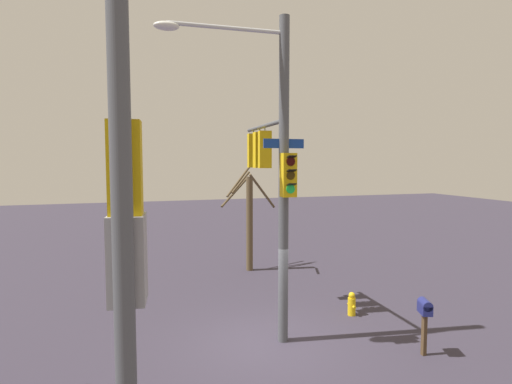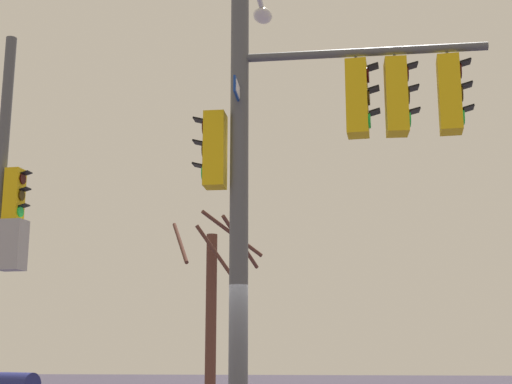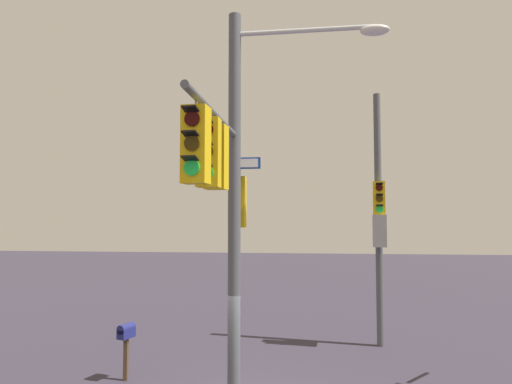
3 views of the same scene
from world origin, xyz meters
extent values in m
cylinder|color=#4C4F54|center=(-0.05, 0.46, 4.22)|extent=(0.26, 0.26, 8.44)
cylinder|color=silver|center=(-0.10, -0.99, 8.01)|extent=(0.20, 2.92, 0.10)
ellipsoid|color=silver|center=(-0.15, -2.45, 7.93)|extent=(0.38, 0.61, 0.20)
cylinder|color=#4C4F54|center=(-1.83, 0.52, 5.83)|extent=(3.55, 0.24, 0.12)
cube|color=gold|center=(-1.75, 0.52, 5.13)|extent=(0.34, 0.39, 1.10)
cylinder|color=#2F0403|center=(-1.91, 0.54, 5.47)|extent=(0.05, 0.22, 0.22)
cube|color=black|center=(-1.98, 0.54, 5.59)|extent=(0.18, 0.23, 0.06)
cylinder|color=#352504|center=(-1.91, 0.54, 5.13)|extent=(0.05, 0.22, 0.22)
cube|color=black|center=(-1.98, 0.54, 5.25)|extent=(0.18, 0.23, 0.06)
cylinder|color=#19D147|center=(-1.91, 0.54, 4.79)|extent=(0.05, 0.22, 0.22)
cube|color=black|center=(-1.98, 0.54, 4.91)|extent=(0.18, 0.23, 0.06)
cylinder|color=#4C4F54|center=(-1.75, 0.52, 5.75)|extent=(0.04, 0.04, 0.15)
cube|color=gold|center=(-2.30, 0.54, 5.13)|extent=(0.30, 0.36, 1.10)
cylinder|color=#2F0403|center=(-2.46, 0.54, 5.47)|extent=(0.03, 0.22, 0.22)
cube|color=black|center=(-2.54, 0.54, 5.59)|extent=(0.16, 0.21, 0.06)
cylinder|color=#352504|center=(-2.46, 0.54, 5.13)|extent=(0.03, 0.22, 0.22)
cube|color=black|center=(-2.54, 0.54, 5.25)|extent=(0.16, 0.21, 0.06)
cylinder|color=#19D147|center=(-2.46, 0.54, 4.79)|extent=(0.03, 0.22, 0.22)
cube|color=black|center=(-2.54, 0.54, 4.91)|extent=(0.16, 0.21, 0.06)
cylinder|color=#4C4F54|center=(-2.30, 0.54, 5.75)|extent=(0.04, 0.04, 0.15)
cube|color=gold|center=(-3.03, 0.56, 5.13)|extent=(0.33, 0.39, 1.10)
cylinder|color=#2F0403|center=(-3.20, 0.58, 5.47)|extent=(0.05, 0.22, 0.22)
cube|color=black|center=(-3.27, 0.58, 5.59)|extent=(0.18, 0.22, 0.06)
cylinder|color=#352504|center=(-3.20, 0.58, 5.13)|extent=(0.05, 0.22, 0.22)
cube|color=black|center=(-3.27, 0.58, 5.25)|extent=(0.18, 0.22, 0.06)
cylinder|color=#19D147|center=(-3.20, 0.58, 4.79)|extent=(0.05, 0.22, 0.22)
cube|color=black|center=(-3.27, 0.58, 4.91)|extent=(0.18, 0.22, 0.06)
cylinder|color=#4C4F54|center=(-3.03, 0.56, 5.75)|extent=(0.04, 0.04, 0.15)
cube|color=gold|center=(0.30, 0.45, 4.44)|extent=(0.31, 0.37, 1.10)
cylinder|color=#2F0403|center=(0.47, 0.45, 4.78)|extent=(0.04, 0.22, 0.22)
cube|color=black|center=(0.54, 0.44, 4.90)|extent=(0.17, 0.21, 0.06)
cylinder|color=#352504|center=(0.47, 0.45, 4.44)|extent=(0.04, 0.22, 0.22)
cube|color=black|center=(0.54, 0.44, 4.56)|extent=(0.17, 0.21, 0.06)
cylinder|color=#19D147|center=(0.47, 0.45, 4.10)|extent=(0.04, 0.22, 0.22)
cube|color=black|center=(0.54, 0.44, 4.22)|extent=(0.17, 0.21, 0.06)
cube|color=navy|center=(-0.05, 0.46, 5.24)|extent=(0.05, 1.10, 0.24)
cube|color=white|center=(-0.07, 0.46, 5.24)|extent=(0.02, 1.00, 0.18)
cylinder|color=#4C4F54|center=(5.34, -3.45, 4.08)|extent=(0.23, 0.23, 8.15)
cube|color=#99999E|center=(4.97, -3.41, 3.67)|extent=(0.55, 0.46, 1.01)
cube|color=gold|center=(5.01, -3.41, 4.69)|extent=(0.34, 0.39, 1.10)
cylinder|color=#2F0403|center=(4.84, -3.39, 5.03)|extent=(0.05, 0.22, 0.22)
cube|color=black|center=(4.77, -3.38, 5.15)|extent=(0.18, 0.23, 0.06)
cylinder|color=#352504|center=(4.84, -3.39, 4.69)|extent=(0.05, 0.22, 0.22)
cube|color=black|center=(4.77, -3.38, 4.81)|extent=(0.18, 0.23, 0.06)
cylinder|color=#19D147|center=(4.84, -3.39, 4.35)|extent=(0.05, 0.22, 0.22)
cube|color=black|center=(4.77, -3.38, 4.47)|extent=(0.18, 0.23, 0.06)
cube|color=#4C3823|center=(1.74, 3.49, 0.53)|extent=(0.10, 0.10, 1.05)
cube|color=navy|center=(1.74, 3.49, 1.17)|extent=(0.50, 0.38, 0.24)
cylinder|color=navy|center=(1.74, 3.49, 1.29)|extent=(0.50, 0.38, 0.24)
camera|label=1|loc=(9.78, -3.38, 4.79)|focal=28.59mm
camera|label=2|loc=(-1.23, 10.40, 1.61)|focal=50.78mm
camera|label=3|loc=(-8.93, -0.89, 4.11)|focal=30.16mm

